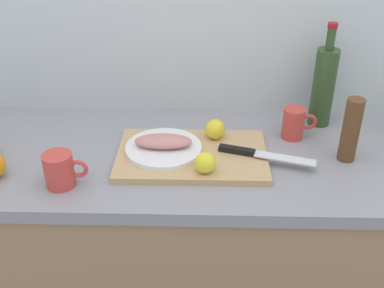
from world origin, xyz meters
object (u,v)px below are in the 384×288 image
object	(u,v)px
white_plate	(164,148)
coffee_mug_2	(60,170)
wine_bottle	(324,86)
fish_fillet	(163,141)
pepper_mill	(351,130)
cutting_board	(192,155)
chef_knife	(254,153)
lemon_0	(205,163)
coffee_mug_1	(294,123)

from	to	relation	value
white_plate	coffee_mug_2	bearing A→B (deg)	-149.83
wine_bottle	white_plate	bearing A→B (deg)	-156.05
coffee_mug_2	fish_fillet	bearing A→B (deg)	30.17
coffee_mug_2	pepper_mill	xyz separation A→B (m)	(0.83, 0.16, 0.05)
cutting_board	chef_knife	xyz separation A→B (m)	(0.19, -0.01, 0.02)
chef_knife	lemon_0	distance (m)	0.17
cutting_board	fish_fillet	world-z (taller)	fish_fillet
lemon_0	coffee_mug_1	bearing A→B (deg)	39.91
fish_fillet	chef_knife	world-z (taller)	fish_fillet
lemon_0	fish_fillet	bearing A→B (deg)	138.64
white_plate	cutting_board	bearing A→B (deg)	-5.99
chef_knife	coffee_mug_1	distance (m)	0.21
chef_knife	coffee_mug_2	bearing A→B (deg)	-149.42
fish_fillet	wine_bottle	size ratio (longest dim) A/B	0.50
chef_knife	lemon_0	bearing A→B (deg)	-132.07
wine_bottle	pepper_mill	bearing A→B (deg)	-81.00
pepper_mill	coffee_mug_1	bearing A→B (deg)	137.24
coffee_mug_1	chef_knife	bearing A→B (deg)	-132.97
white_plate	coffee_mug_2	size ratio (longest dim) A/B	1.90
white_plate	chef_knife	xyz separation A→B (m)	(0.27, -0.02, 0.00)
wine_bottle	pepper_mill	size ratio (longest dim) A/B	1.75
lemon_0	coffee_mug_2	distance (m)	0.40
coffee_mug_1	pepper_mill	xyz separation A→B (m)	(0.14, -0.13, 0.05)
chef_knife	wine_bottle	xyz separation A→B (m)	(0.24, 0.25, 0.11)
chef_knife	wine_bottle	world-z (taller)	wine_bottle
coffee_mug_1	cutting_board	bearing A→B (deg)	-157.18
cutting_board	fish_fillet	size ratio (longest dim) A/B	2.59
cutting_board	coffee_mug_1	distance (m)	0.36
lemon_0	coffee_mug_2	world-z (taller)	coffee_mug_2
coffee_mug_1	coffee_mug_2	bearing A→B (deg)	-157.32
chef_knife	pepper_mill	bearing A→B (deg)	21.15
chef_knife	pepper_mill	xyz separation A→B (m)	(0.28, 0.02, 0.07)
fish_fillet	chef_knife	xyz separation A→B (m)	(0.27, -0.02, -0.02)
lemon_0	cutting_board	bearing A→B (deg)	111.28
chef_knife	coffee_mug_2	distance (m)	0.56
lemon_0	coffee_mug_1	world-z (taller)	coffee_mug_1
white_plate	fish_fillet	bearing A→B (deg)	14.04
wine_bottle	coffee_mug_1	bearing A→B (deg)	-135.54
coffee_mug_2	pepper_mill	size ratio (longest dim) A/B	0.61
white_plate	chef_knife	distance (m)	0.27
coffee_mug_1	coffee_mug_2	world-z (taller)	coffee_mug_1
lemon_0	coffee_mug_1	xyz separation A→B (m)	(0.29, 0.24, 0.00)
cutting_board	pepper_mill	size ratio (longest dim) A/B	2.27
cutting_board	coffee_mug_2	bearing A→B (deg)	-157.45
fish_fillet	pepper_mill	size ratio (longest dim) A/B	0.87
fish_fillet	cutting_board	bearing A→B (deg)	-5.99
white_plate	coffee_mug_1	xyz separation A→B (m)	(0.41, 0.13, 0.02)
chef_knife	coffee_mug_2	xyz separation A→B (m)	(-0.55, -0.14, 0.02)
fish_fillet	pepper_mill	distance (m)	0.56
cutting_board	pepper_mill	xyz separation A→B (m)	(0.47, 0.01, 0.09)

